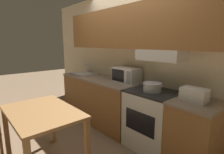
{
  "coord_description": "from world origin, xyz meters",
  "views": [
    {
      "loc": [
        2.13,
        -2.37,
        1.58
      ],
      "look_at": [
        0.05,
        -0.56,
        1.04
      ],
      "focal_mm": 28.0,
      "sensor_mm": 36.0,
      "label": 1
    }
  ],
  "objects_px": {
    "stove_range": "(152,120)",
    "cooking_pot": "(152,87)",
    "toaster": "(194,95)",
    "dining_table": "(42,119)",
    "sink_basin": "(83,73)",
    "microwave": "(127,75)"
  },
  "relations": [
    {
      "from": "microwave",
      "to": "toaster",
      "type": "relative_size",
      "value": 1.59
    },
    {
      "from": "stove_range",
      "to": "cooking_pot",
      "type": "xyz_separation_m",
      "value": [
        -0.0,
        -0.03,
        0.52
      ]
    },
    {
      "from": "sink_basin",
      "to": "dining_table",
      "type": "bearing_deg",
      "value": -47.35
    },
    {
      "from": "sink_basin",
      "to": "toaster",
      "type": "bearing_deg",
      "value": -0.19
    },
    {
      "from": "sink_basin",
      "to": "dining_table",
      "type": "distance_m",
      "value": 1.91
    },
    {
      "from": "dining_table",
      "to": "stove_range",
      "type": "bearing_deg",
      "value": 66.15
    },
    {
      "from": "microwave",
      "to": "dining_table",
      "type": "relative_size",
      "value": 0.45
    },
    {
      "from": "stove_range",
      "to": "dining_table",
      "type": "bearing_deg",
      "value": -113.85
    },
    {
      "from": "stove_range",
      "to": "cooking_pot",
      "type": "height_order",
      "value": "cooking_pot"
    },
    {
      "from": "toaster",
      "to": "dining_table",
      "type": "relative_size",
      "value": 0.28
    },
    {
      "from": "stove_range",
      "to": "dining_table",
      "type": "height_order",
      "value": "stove_range"
    },
    {
      "from": "sink_basin",
      "to": "microwave",
      "type": "bearing_deg",
      "value": 5.77
    },
    {
      "from": "dining_table",
      "to": "toaster",
      "type": "bearing_deg",
      "value": 48.87
    },
    {
      "from": "toaster",
      "to": "sink_basin",
      "type": "xyz_separation_m",
      "value": [
        -2.49,
        0.01,
        -0.07
      ]
    },
    {
      "from": "cooking_pot",
      "to": "dining_table",
      "type": "xyz_separation_m",
      "value": [
        -0.62,
        -1.37,
        -0.3
      ]
    },
    {
      "from": "cooking_pot",
      "to": "microwave",
      "type": "bearing_deg",
      "value": 167.28
    },
    {
      "from": "microwave",
      "to": "sink_basin",
      "type": "height_order",
      "value": "microwave"
    },
    {
      "from": "cooking_pot",
      "to": "sink_basin",
      "type": "xyz_separation_m",
      "value": [
        -1.9,
        0.02,
        -0.05
      ]
    },
    {
      "from": "stove_range",
      "to": "dining_table",
      "type": "relative_size",
      "value": 0.83
    },
    {
      "from": "microwave",
      "to": "dining_table",
      "type": "height_order",
      "value": "microwave"
    },
    {
      "from": "microwave",
      "to": "toaster",
      "type": "bearing_deg",
      "value": -6.09
    },
    {
      "from": "microwave",
      "to": "stove_range",
      "type": "bearing_deg",
      "value": -10.06
    }
  ]
}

